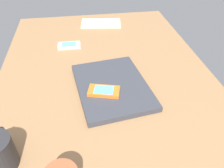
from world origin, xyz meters
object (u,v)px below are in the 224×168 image
notepad (101,23)px  laptop_closed (112,86)px  cell_phone_on_desk (69,45)px  cell_phone_on_laptop (104,91)px

notepad → laptop_closed: bearing=-175.1°
laptop_closed → cell_phone_on_desk: size_ratio=3.07×
laptop_closed → cell_phone_on_laptop: 5.44cm
laptop_closed → cell_phone_on_desk: 35.51cm
cell_phone_on_laptop → notepad: cell_phone_on_laptop is taller
laptop_closed → notepad: laptop_closed is taller
cell_phone_on_laptop → notepad: size_ratio=0.55×
laptop_closed → notepad: (54.59, -2.54, -0.61)cm
laptop_closed → cell_phone_on_desk: bearing=16.5°
laptop_closed → notepad: bearing=-10.2°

